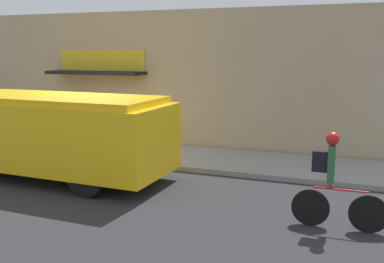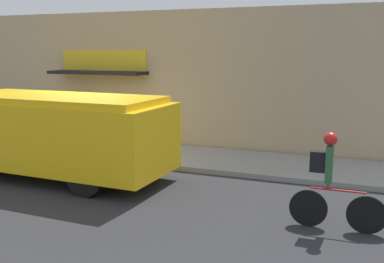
{
  "view_description": "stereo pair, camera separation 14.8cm",
  "coord_description": "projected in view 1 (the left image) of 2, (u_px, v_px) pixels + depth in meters",
  "views": [
    {
      "loc": [
        6.84,
        -10.31,
        3.07
      ],
      "look_at": [
        2.98,
        -0.2,
        1.1
      ],
      "focal_mm": 42.0,
      "sensor_mm": 36.0,
      "label": 1
    },
    {
      "loc": [
        6.98,
        -10.25,
        3.07
      ],
      "look_at": [
        2.98,
        -0.2,
        1.1
      ],
      "focal_mm": 42.0,
      "sensor_mm": 36.0,
      "label": 2
    }
  ],
  "objects": [
    {
      "name": "ground_plane",
      "position": [
        94.0,
        162.0,
        12.43
      ],
      "size": [
        70.0,
        70.0,
        0.0
      ],
      "primitive_type": "plane",
      "color": "#2B2B2D"
    },
    {
      "name": "school_bus",
      "position": [
        45.0,
        133.0,
        10.88
      ],
      "size": [
        6.98,
        2.74,
        2.01
      ],
      "rotation": [
        0.0,
        0.0,
        -0.03
      ],
      "color": "yellow",
      "rests_on": "ground_plane"
    },
    {
      "name": "cyclist",
      "position": [
        333.0,
        181.0,
        7.7
      ],
      "size": [
        1.62,
        0.23,
        1.71
      ],
      "rotation": [
        0.0,
        0.0,
        0.02
      ],
      "color": "black",
      "rests_on": "ground_plane"
    },
    {
      "name": "trash_bin",
      "position": [
        34.0,
        123.0,
        15.26
      ],
      "size": [
        0.57,
        0.57,
        0.99
      ],
      "color": "#38383D",
      "rests_on": "sidewalk"
    },
    {
      "name": "storefront",
      "position": [
        136.0,
        79.0,
        14.47
      ],
      "size": [
        16.96,
        1.03,
        4.27
      ],
      "color": "tan",
      "rests_on": "ground_plane"
    },
    {
      "name": "sidewalk",
      "position": [
        117.0,
        151.0,
        13.56
      ],
      "size": [
        28.0,
        2.48,
        0.13
      ],
      "color": "gray",
      "rests_on": "ground_plane"
    }
  ]
}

